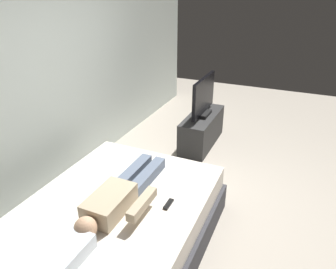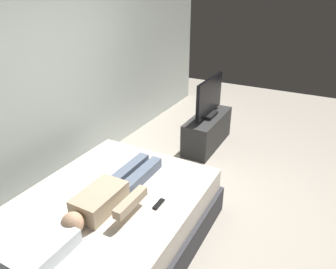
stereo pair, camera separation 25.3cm
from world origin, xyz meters
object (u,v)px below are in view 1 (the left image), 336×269
Objects in this scene: bed at (116,227)px; pillow at (56,256)px; person at (120,196)px; tv_stand at (202,130)px; tv at (204,97)px; remote at (168,204)px.

pillow reaches higher than bed.
person reaches higher than tv_stand.
tv is at bearing -90.00° from tv_stand.
bed is 2.35× the size of tv.
bed is 1.88× the size of tv_stand.
bed is at bearing 111.38° from remote.
person is at bearing 110.47° from remote.
pillow is 1.01m from remote.
bed is at bearing 178.89° from tv_stand.
remote is at bearing -27.23° from pillow.
tv_stand is (2.23, 0.41, -0.30)m from remote.
pillow is at bearing 152.77° from remote.
pillow is at bearing 175.77° from person.
bed reaches higher than tv_stand.
pillow is 0.74m from person.
pillow is 3.13m from tv.
tv_stand is 0.53m from tv.
pillow is 0.38× the size of person.
remote is 2.28m from tv.
remote is 0.14× the size of tv_stand.
tv is (2.23, 0.41, 0.24)m from remote.
person is at bearing -4.23° from pillow.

